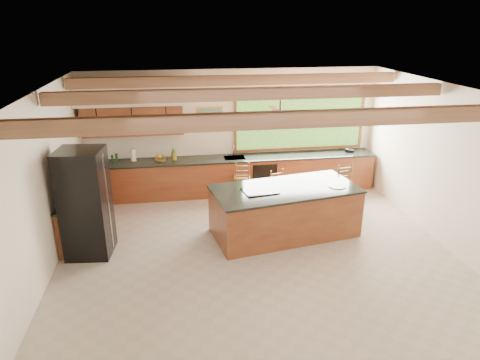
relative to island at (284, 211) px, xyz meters
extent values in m
plane|color=#BCAC9C|center=(-0.68, -0.60, -0.50)|extent=(7.20, 7.20, 0.00)
cube|color=white|center=(-0.68, 2.65, 1.00)|extent=(7.20, 0.04, 3.00)
cube|color=white|center=(-0.68, -3.85, 1.00)|extent=(7.20, 0.04, 3.00)
cube|color=white|center=(-4.28, -0.60, 1.00)|extent=(0.04, 6.50, 3.00)
cube|color=white|center=(2.92, -0.60, 1.00)|extent=(0.04, 6.50, 3.00)
cube|color=#986E4C|center=(-0.68, -0.60, 2.50)|extent=(7.20, 6.50, 0.04)
cube|color=#946C4A|center=(-0.68, -2.20, 2.36)|extent=(7.10, 0.15, 0.22)
cube|color=#946C4A|center=(-0.68, -0.10, 2.36)|extent=(7.10, 0.15, 0.22)
cube|color=#946C4A|center=(-0.68, 1.70, 2.36)|extent=(7.10, 0.15, 0.22)
cube|color=brown|center=(-3.03, 2.46, 1.40)|extent=(2.30, 0.35, 0.70)
cube|color=beige|center=(-3.03, 2.39, 2.00)|extent=(2.60, 0.50, 0.48)
cylinder|color=#FFEABF|center=(-3.73, 2.39, 1.77)|extent=(0.10, 0.10, 0.01)
cylinder|color=#FFEABF|center=(-2.33, 2.39, 1.77)|extent=(0.10, 0.10, 0.01)
cube|color=#7DBF44|center=(1.02, 2.62, 1.17)|extent=(3.20, 0.04, 1.30)
cube|color=gold|center=(-1.23, 2.62, 1.35)|extent=(0.64, 0.03, 0.54)
cube|color=#427659|center=(-1.23, 2.60, 1.35)|extent=(0.54, 0.01, 0.44)
cube|color=brown|center=(-0.68, 2.31, -0.06)|extent=(7.00, 0.65, 0.88)
cube|color=black|center=(-0.68, 2.31, 0.40)|extent=(7.04, 0.69, 0.04)
cube|color=brown|center=(-3.94, 0.75, -0.06)|extent=(0.65, 2.35, 0.88)
cube|color=black|center=(-3.94, 0.75, 0.40)|extent=(0.69, 2.39, 0.04)
cube|color=black|center=(0.02, 1.98, -0.08)|extent=(0.60, 0.02, 0.78)
cube|color=silver|center=(-0.68, 2.31, 0.41)|extent=(0.50, 0.38, 0.03)
cylinder|color=silver|center=(-0.68, 2.51, 0.57)|extent=(0.03, 0.03, 0.30)
cylinder|color=silver|center=(-0.68, 2.41, 0.70)|extent=(0.03, 0.20, 0.03)
cylinder|color=white|center=(-3.09, 2.39, 0.58)|extent=(0.12, 0.12, 0.31)
cylinder|color=#1F451B|center=(-3.58, 2.38, 0.51)|extent=(0.05, 0.05, 0.18)
cylinder|color=#1F451B|center=(-3.48, 2.40, 0.53)|extent=(0.06, 0.06, 0.21)
cube|color=black|center=(2.29, 2.35, 0.47)|extent=(0.27, 0.24, 0.10)
cube|color=brown|center=(0.00, 0.00, -0.02)|extent=(2.98, 1.76, 0.95)
cube|color=black|center=(0.00, 0.00, 0.47)|extent=(3.03, 1.81, 0.04)
cube|color=black|center=(-0.53, -0.09, 0.50)|extent=(0.70, 0.60, 0.02)
cylinder|color=white|center=(1.03, -0.08, 0.50)|extent=(0.34, 0.34, 0.02)
cube|color=black|center=(-3.73, -0.20, 0.50)|extent=(0.85, 0.83, 2.00)
cube|color=silver|center=(-3.34, -0.20, 0.50)|extent=(0.03, 0.06, 1.84)
cube|color=brown|center=(-0.58, 1.74, 0.12)|extent=(0.41, 0.41, 0.04)
cylinder|color=brown|center=(-0.73, 1.60, -0.20)|extent=(0.03, 0.03, 0.60)
cylinder|color=brown|center=(-0.44, 1.60, -0.20)|extent=(0.03, 0.03, 0.60)
cylinder|color=brown|center=(-0.73, 1.89, -0.20)|extent=(0.03, 0.03, 0.60)
cylinder|color=brown|center=(-0.44, 1.89, -0.20)|extent=(0.03, 0.03, 0.60)
cube|color=brown|center=(0.00, 1.09, 0.13)|extent=(0.46, 0.46, 0.04)
cylinder|color=brown|center=(-0.15, 0.94, -0.19)|extent=(0.04, 0.04, 0.61)
cylinder|color=brown|center=(0.15, 0.94, -0.19)|extent=(0.04, 0.04, 0.61)
cylinder|color=brown|center=(-0.15, 1.23, -0.19)|extent=(0.04, 0.04, 0.61)
cylinder|color=brown|center=(0.15, 1.23, -0.19)|extent=(0.04, 0.04, 0.61)
cube|color=brown|center=(1.49, 1.00, 0.13)|extent=(0.46, 0.46, 0.04)
cylinder|color=brown|center=(1.34, 0.85, -0.19)|extent=(0.04, 0.04, 0.61)
cylinder|color=brown|center=(1.64, 0.85, -0.19)|extent=(0.04, 0.04, 0.61)
cylinder|color=brown|center=(1.34, 1.15, -0.19)|extent=(0.04, 0.04, 0.61)
cylinder|color=brown|center=(1.64, 1.15, -0.19)|extent=(0.04, 0.04, 0.61)
cube|color=brown|center=(1.53, 1.00, 0.19)|extent=(0.47, 0.47, 0.04)
cylinder|color=brown|center=(1.37, 0.84, -0.17)|extent=(0.04, 0.04, 0.66)
cylinder|color=brown|center=(1.69, 0.84, -0.17)|extent=(0.04, 0.04, 0.66)
cylinder|color=brown|center=(1.37, 1.16, -0.17)|extent=(0.04, 0.04, 0.66)
cylinder|color=brown|center=(1.69, 1.16, -0.17)|extent=(0.04, 0.04, 0.66)
camera|label=1|loc=(-2.06, -7.55, 3.60)|focal=32.00mm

